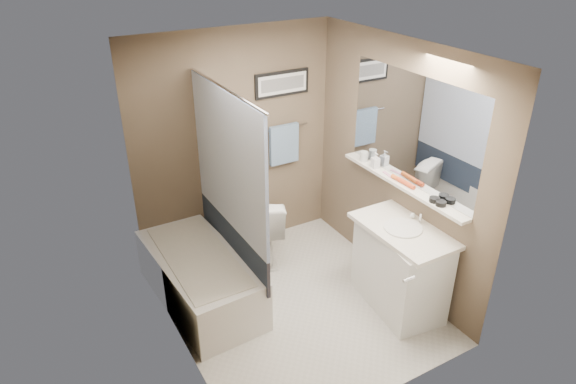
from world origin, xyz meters
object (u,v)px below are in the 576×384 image
candle_bowl_near (441,203)px  hair_brush_back (401,180)px  toilet (262,226)px  glass_jar (364,156)px  soap_bottle (376,160)px  vanity (400,269)px  hair_brush_front (406,183)px  candle_bowl_far (434,200)px  bathtub (200,278)px

candle_bowl_near → hair_brush_back: hair_brush_back is taller
toilet → glass_jar: 1.31m
soap_bottle → hair_brush_back: bearing=-90.0°
hair_brush_back → soap_bottle: 0.38m
vanity → hair_brush_front: bearing=59.6°
vanity → soap_bottle: (0.19, 0.69, 0.79)m
soap_bottle → hair_brush_front: bearing=-90.0°
vanity → candle_bowl_far: bearing=-26.3°
glass_jar → soap_bottle: size_ratio=0.65×
bathtub → candle_bowl_far: size_ratio=16.67×
hair_brush_front → hair_brush_back: bearing=90.0°
hair_brush_front → bathtub: bearing=157.5°
candle_bowl_near → hair_brush_front: (0.00, 0.44, 0.00)m
bathtub → candle_bowl_near: bearing=-37.1°
glass_jar → hair_brush_front: bearing=-90.0°
hair_brush_back → glass_jar: 0.56m
vanity → glass_jar: glass_jar is taller
vanity → hair_brush_front: 0.80m
vanity → soap_bottle: bearing=82.1°
toilet → hair_brush_back: size_ratio=3.47×
candle_bowl_far → hair_brush_back: bearing=90.0°
hair_brush_back → glass_jar: (0.00, 0.56, 0.03)m
hair_brush_front → glass_jar: glass_jar is taller
toilet → vanity: size_ratio=0.85×
toilet → hair_brush_front: size_ratio=3.47×
vanity → candle_bowl_near: (0.19, -0.20, 0.73)m
bathtub → toilet: (0.85, 0.36, 0.13)m
candle_bowl_near → glass_jar: bearing=90.0°
toilet → hair_brush_back: 1.58m
toilet → soap_bottle: size_ratio=4.98×
bathtub → candle_bowl_near: size_ratio=16.67×
bathtub → candle_bowl_far: candle_bowl_far is taller
toilet → soap_bottle: 1.40m
vanity → soap_bottle: size_ratio=5.86×
vanity → hair_brush_front: (0.19, 0.24, 0.74)m
toilet → candle_bowl_far: size_ratio=8.49×
bathtub → vanity: bearing=-35.1°
glass_jar → soap_bottle: soap_bottle is taller
glass_jar → soap_bottle: bearing=-90.0°
toilet → vanity: (0.75, -1.34, 0.02)m
hair_brush_front → glass_jar: size_ratio=2.20×
candle_bowl_far → soap_bottle: soap_bottle is taller
bathtub → hair_brush_back: size_ratio=6.82×
hair_brush_front → soap_bottle: size_ratio=1.43×
bathtub → toilet: bearing=19.5°
toilet → glass_jar: (0.93, -0.47, 0.78)m
candle_bowl_far → hair_brush_front: bearing=90.0°
candle_bowl_far → soap_bottle: size_ratio=0.59×
toilet → candle_bowl_far: (0.93, -1.47, 0.75)m
candle_bowl_far → soap_bottle: (0.00, 0.81, 0.06)m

